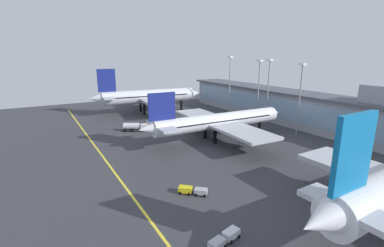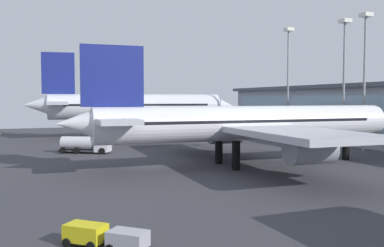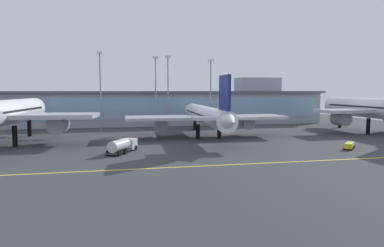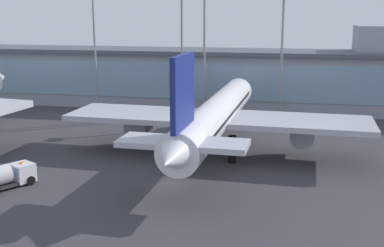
% 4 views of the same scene
% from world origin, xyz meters
% --- Properties ---
extents(ground_plane, '(180.00, 180.00, 0.00)m').
position_xyz_m(ground_plane, '(0.00, 0.00, 0.00)').
color(ground_plane, '#38383D').
extents(taxiway_centreline_stripe, '(144.00, 0.50, 0.01)m').
position_xyz_m(taxiway_centreline_stripe, '(0.00, -22.00, 0.01)').
color(taxiway_centreline_stripe, yellow).
rests_on(taxiway_centreline_stripe, ground).
extents(terminal_building, '(118.21, 14.00, 17.75)m').
position_xyz_m(terminal_building, '(1.78, 50.23, 6.78)').
color(terminal_building, '#9399A3').
rests_on(terminal_building, ground).
extents(airliner_near_left, '(43.43, 51.79, 20.30)m').
position_xyz_m(airliner_near_left, '(-46.16, 9.68, 7.43)').
color(airliner_near_left, black).
rests_on(airliner_near_left, ground).
extents(airliner_near_right, '(43.93, 51.97, 16.18)m').
position_xyz_m(airliner_near_right, '(3.64, 13.24, 5.89)').
color(airliner_near_right, black).
rests_on(airliner_near_right, ground).
extents(airliner_far_right, '(33.88, 49.28, 20.07)m').
position_xyz_m(airliner_far_right, '(55.00, 12.39, 7.36)').
color(airliner_far_right, black).
rests_on(airliner_far_right, ground).
extents(fuel_tanker_truck, '(6.58, 9.07, 2.90)m').
position_xyz_m(fuel_tanker_truck, '(-19.05, -5.89, 1.51)').
color(fuel_tanker_truck, black).
rests_on(fuel_tanker_truck, ground).
extents(baggage_tug_near, '(4.94, 5.15, 1.40)m').
position_xyz_m(baggage_tug_near, '(29.97, -11.58, 0.79)').
color(baggage_tug_near, black).
rests_on(baggage_tug_near, ground).
extents(apron_light_mast_west, '(1.80, 1.80, 25.37)m').
position_xyz_m(apron_light_mast_west, '(-25.39, 39.84, 16.42)').
color(apron_light_mast_west, gray).
rests_on(apron_light_mast_west, ground).
extents(apron_light_mast_centre, '(1.80, 1.80, 24.24)m').
position_xyz_m(apron_light_mast_centre, '(-7.27, 39.80, 15.80)').
color(apron_light_mast_centre, gray).
rests_on(apron_light_mast_centre, ground).
extents(apron_light_mast_east, '(1.80, 1.80, 23.57)m').
position_xyz_m(apron_light_mast_east, '(12.03, 39.85, 15.43)').
color(apron_light_mast_east, gray).
rests_on(apron_light_mast_east, ground).
extents(apron_light_mast_far_east, '(1.80, 1.80, 24.63)m').
position_xyz_m(apron_light_mast_far_east, '(-2.93, 40.59, 16.01)').
color(apron_light_mast_far_east, gray).
rests_on(apron_light_mast_far_east, ground).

